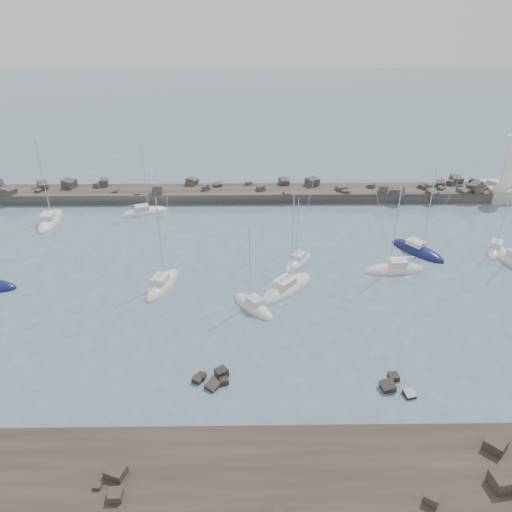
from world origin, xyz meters
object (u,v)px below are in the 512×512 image
at_px(lighthouse, 506,181).
at_px(sailboat_4, 145,212).
at_px(sailboat_1, 50,221).
at_px(sailboat_6, 298,262).
at_px(sailboat_3, 162,285).
at_px(sailboat_9, 394,270).
at_px(sailboat_5, 253,307).
at_px(sailboat_12, 495,250).
at_px(sailboat_7, 287,289).
at_px(sailboat_8, 417,251).

distance_m(lighthouse, sailboat_4, 65.19).
relative_size(sailboat_1, sailboat_6, 1.39).
height_order(sailboat_3, sailboat_9, sailboat_9).
height_order(sailboat_5, sailboat_9, sailboat_9).
height_order(sailboat_9, sailboat_12, sailboat_9).
bearing_deg(sailboat_4, sailboat_9, -27.99).
height_order(lighthouse, sailboat_7, lighthouse).
distance_m(sailboat_8, sailboat_12, 11.65).
height_order(sailboat_5, sailboat_8, sailboat_8).
bearing_deg(sailboat_12, sailboat_4, 165.12).
relative_size(sailboat_1, sailboat_7, 0.99).
height_order(sailboat_1, sailboat_4, sailboat_1).
xyz_separation_m(sailboat_6, sailboat_8, (17.82, 3.13, 0.01)).
xyz_separation_m(sailboat_4, sailboat_8, (42.60, -14.67, 0.01)).
distance_m(sailboat_4, sailboat_7, 33.61).
relative_size(lighthouse, sailboat_3, 1.12).
xyz_separation_m(sailboat_8, sailboat_12, (11.64, 0.27, 0.02)).
bearing_deg(lighthouse, sailboat_7, -143.35).
height_order(lighthouse, sailboat_5, lighthouse).
distance_m(sailboat_1, sailboat_3, 29.57).
bearing_deg(sailboat_12, sailboat_6, -173.43).
bearing_deg(sailboat_7, sailboat_4, 132.61).
distance_m(sailboat_4, sailboat_8, 45.05).
xyz_separation_m(lighthouse, sailboat_3, (-58.18, -30.22, -2.94)).
xyz_separation_m(lighthouse, sailboat_9, (-26.98, -26.64, -2.95)).
bearing_deg(sailboat_1, sailboat_5, -37.21).
relative_size(sailboat_3, sailboat_8, 0.93).
bearing_deg(sailboat_1, sailboat_3, -43.19).
height_order(sailboat_5, sailboat_12, sailboat_5).
distance_m(lighthouse, sailboat_9, 38.03).
bearing_deg(sailboat_9, sailboat_3, -173.45).
bearing_deg(sailboat_9, sailboat_7, -162.87).
bearing_deg(sailboat_7, sailboat_1, 150.53).
xyz_separation_m(lighthouse, sailboat_6, (-40.01, -24.34, -2.96)).
distance_m(sailboat_7, sailboat_8, 22.25).
bearing_deg(sailboat_3, sailboat_1, 136.81).
distance_m(sailboat_3, sailboat_9, 31.40).
bearing_deg(sailboat_3, sailboat_7, -3.75).
bearing_deg(lighthouse, sailboat_9, -135.37).
distance_m(sailboat_3, sailboat_4, 24.59).
bearing_deg(sailboat_9, sailboat_1, 162.47).
bearing_deg(sailboat_9, sailboat_5, -156.03).
relative_size(sailboat_5, sailboat_8, 0.81).
distance_m(sailboat_7, sailboat_12, 33.13).
bearing_deg(lighthouse, sailboat_1, -172.87).
xyz_separation_m(lighthouse, sailboat_5, (-46.42, -35.28, -2.95)).
bearing_deg(sailboat_4, sailboat_5, -57.40).
bearing_deg(sailboat_12, sailboat_8, -178.69).
bearing_deg(sailboat_3, sailboat_8, 14.05).
bearing_deg(sailboat_5, sailboat_1, 142.79).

